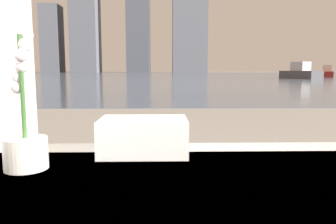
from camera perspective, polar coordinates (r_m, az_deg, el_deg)
name	(u,v)px	position (r m, az deg, el deg)	size (l,w,h in m)	color
potted_orchid	(25,136)	(1.01, -23.63, -3.90)	(0.12, 0.12, 0.40)	silver
towel_stack	(144,136)	(1.11, -4.28, -4.21)	(0.29, 0.20, 0.12)	white
harbor_water	(161,74)	(62.10, -1.15, 6.56)	(180.00, 110.00, 0.01)	slate
harbor_boat_1	(327,73)	(43.18, 25.93, 6.15)	(2.78, 3.94, 1.41)	maroon
harbor_boat_2	(300,73)	(34.35, 22.04, 6.36)	(2.87, 4.55, 1.62)	#4C4C51
skyline_tower_0	(52,39)	(124.59, -19.56, 11.86)	(6.52, 7.66, 23.17)	slate
skyline_tower_2	(138,2)	(120.65, -5.22, 18.51)	(8.02, 9.91, 48.60)	#4C515B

